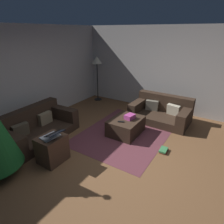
{
  "coord_description": "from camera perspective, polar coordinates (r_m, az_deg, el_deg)",
  "views": [
    {
      "loc": [
        -2.84,
        -1.52,
        2.44
      ],
      "look_at": [
        0.5,
        0.61,
        0.75
      ],
      "focal_mm": 30.76,
      "sensor_mm": 36.0,
      "label": 1
    }
  ],
  "objects": [
    {
      "name": "laptop",
      "position": [
        3.84,
        -17.42,
        -6.62
      ],
      "size": [
        0.38,
        0.43,
        0.18
      ],
      "color": "silver",
      "rests_on": "side_table"
    },
    {
      "name": "ottoman",
      "position": [
        4.89,
        4.12,
        -4.19
      ],
      "size": [
        0.89,
        0.7,
        0.4
      ],
      "primitive_type": "cube",
      "color": "#332319",
      "rests_on": "ground_plane"
    },
    {
      "name": "area_rug",
      "position": [
        4.99,
        4.06,
        -6.22
      ],
      "size": [
        2.6,
        2.0,
        0.01
      ],
      "primitive_type": "cube",
      "color": "brown",
      "rests_on": "ground_plane"
    },
    {
      "name": "tv_remote",
      "position": [
        4.63,
        2.72,
        -2.88
      ],
      "size": [
        0.12,
        0.17,
        0.02
      ],
      "primitive_type": "cube",
      "rotation": [
        0.0,
        0.0,
        0.47
      ],
      "color": "black",
      "rests_on": "ottoman"
    },
    {
      "name": "gift_box",
      "position": [
        4.8,
        5.31,
        -1.39
      ],
      "size": [
        0.28,
        0.23,
        0.11
      ],
      "primitive_type": "cube",
      "rotation": [
        0.0,
        0.0,
        -0.17
      ],
      "color": "#B23F8C",
      "rests_on": "ottoman"
    },
    {
      "name": "couch_right",
      "position": [
        5.76,
        14.44,
        0.11
      ],
      "size": [
        1.01,
        1.64,
        0.71
      ],
      "rotation": [
        0.0,
        0.0,
        1.55
      ],
      "color": "#332319",
      "rests_on": "ground_plane"
    },
    {
      "name": "couch_left",
      "position": [
        5.02,
        -21.73,
        -4.28
      ],
      "size": [
        1.9,
        1.09,
        0.72
      ],
      "rotation": [
        0.0,
        0.0,
        3.2
      ],
      "color": "#332319",
      "rests_on": "ground_plane"
    },
    {
      "name": "corner_lamp",
      "position": [
        7.03,
        -4.5,
        14.2
      ],
      "size": [
        0.36,
        0.36,
        1.6
      ],
      "color": "black",
      "rests_on": "ground_plane"
    },
    {
      "name": "rear_partition",
      "position": [
        5.57,
        -25.96,
        9.0
      ],
      "size": [
        6.4,
        0.12,
        2.6
      ],
      "primitive_type": "cube",
      "color": "#BCB7B2",
      "rests_on": "ground_plane"
    },
    {
      "name": "corner_partition",
      "position": [
        6.28,
        18.22,
        11.51
      ],
      "size": [
        0.12,
        6.4,
        2.6
      ],
      "primitive_type": "cube",
      "color": "#B5B0AB",
      "rests_on": "ground_plane"
    },
    {
      "name": "ground_plane",
      "position": [
        4.04,
        3.54,
        -14.09
      ],
      "size": [
        6.4,
        6.4,
        0.0
      ],
      "primitive_type": "plane",
      "color": "brown"
    },
    {
      "name": "side_table",
      "position": [
        4.05,
        -17.37,
        -10.43
      ],
      "size": [
        0.52,
        0.44,
        0.55
      ],
      "primitive_type": "cube",
      "color": "#4C3323",
      "rests_on": "ground_plane"
    },
    {
      "name": "book_stack",
      "position": [
        4.41,
        15.07,
        -10.92
      ],
      "size": [
        0.27,
        0.18,
        0.07
      ],
      "color": "#B7332D",
      "rests_on": "ground_plane"
    }
  ]
}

